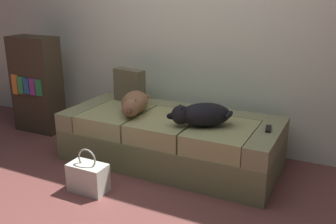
# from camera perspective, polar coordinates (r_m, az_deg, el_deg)

# --- Properties ---
(ground_plane) EXTENTS (10.00, 10.00, 0.00)m
(ground_plane) POSITION_cam_1_polar(r_m,az_deg,el_deg) (2.93, -9.19, -15.32)
(ground_plane) COLOR brown
(back_wall) EXTENTS (6.40, 0.10, 2.80)m
(back_wall) POSITION_cam_1_polar(r_m,az_deg,el_deg) (3.95, 4.60, 15.02)
(back_wall) COLOR silver
(back_wall) RESTS_ON ground
(couch) EXTENTS (2.02, 0.89, 0.47)m
(couch) POSITION_cam_1_polar(r_m,az_deg,el_deg) (3.63, 0.36, -4.10)
(couch) COLOR olive
(couch) RESTS_ON ground
(dog_tan) EXTENTS (0.39, 0.56, 0.20)m
(dog_tan) POSITION_cam_1_polar(r_m,az_deg,el_deg) (3.61, -5.11, 1.37)
(dog_tan) COLOR #8D6041
(dog_tan) RESTS_ON couch
(dog_dark) EXTENTS (0.55, 0.45, 0.20)m
(dog_dark) POSITION_cam_1_polar(r_m,az_deg,el_deg) (3.26, 4.95, -0.39)
(dog_dark) COLOR black
(dog_dark) RESTS_ON couch
(tv_remote) EXTENTS (0.07, 0.16, 0.02)m
(tv_remote) POSITION_cam_1_polar(r_m,az_deg,el_deg) (3.29, 14.83, -2.45)
(tv_remote) COLOR black
(tv_remote) RESTS_ON couch
(throw_pillow) EXTENTS (0.35, 0.17, 0.34)m
(throw_pillow) POSITION_cam_1_polar(r_m,az_deg,el_deg) (3.99, -5.82, 3.98)
(throw_pillow) COLOR brown
(throw_pillow) RESTS_ON couch
(handbag) EXTENTS (0.32, 0.18, 0.38)m
(handbag) POSITION_cam_1_polar(r_m,az_deg,el_deg) (3.23, -11.90, -9.54)
(handbag) COLOR silver
(handbag) RESTS_ON ground
(bookshelf) EXTENTS (0.56, 0.30, 1.10)m
(bookshelf) POSITION_cam_1_polar(r_m,az_deg,el_deg) (4.65, -19.12, 3.91)
(bookshelf) COLOR #3E3223
(bookshelf) RESTS_ON ground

